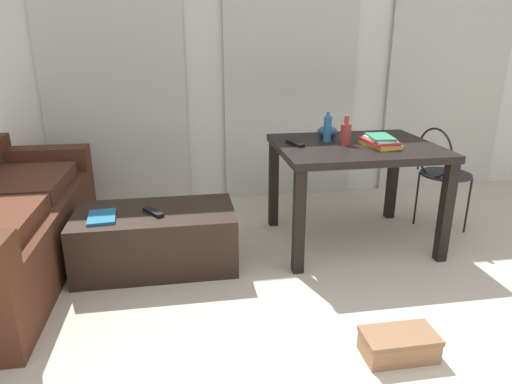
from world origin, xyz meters
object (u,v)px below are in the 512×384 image
wire_chair (440,167)px  tv_remote_on_table (295,143)px  bottle_far (328,129)px  craft_table (355,158)px  bowl (327,131)px  shoebox (399,344)px  coffee_table (156,238)px  bottle_near (346,134)px  tv_remote_primary (153,212)px  book_stack (380,141)px  magazine (102,217)px

wire_chair → tv_remote_on_table: 1.19m
bottle_far → craft_table: bearing=-31.4°
wire_chair → bottle_far: (-0.92, 0.01, 0.33)m
bowl → shoebox: 1.73m
wire_chair → bottle_far: size_ratio=3.87×
craft_table → bowl: bowl is taller
craft_table → shoebox: craft_table is taller
coffee_table → bottle_far: bottle_far is taller
craft_table → bottle_near: bearing=-177.4°
bottle_near → bottle_far: bearing=130.5°
bottle_near → bowl: 0.28m
bottle_far → tv_remote_on_table: 0.27m
coffee_table → wire_chair: 2.19m
coffee_table → tv_remote_primary: tv_remote_primary is taller
book_stack → tv_remote_on_table: (-0.57, 0.14, -0.02)m
bottle_near → book_stack: (0.22, -0.09, -0.04)m
shoebox → tv_remote_on_table: bearing=98.4°
tv_remote_primary → shoebox: bearing=-76.4°
craft_table → magazine: size_ratio=4.57×
book_stack → shoebox: bearing=-107.1°
bottle_far → bowl: size_ratio=1.42×
book_stack → bowl: bearing=125.3°
bowl → shoebox: size_ratio=0.42×
magazine → bowl: bearing=12.0°
tv_remote_on_table → craft_table: bearing=-21.5°
bottle_near → book_stack: bearing=-22.6°
coffee_table → bottle_far: size_ratio=4.84×
wire_chair → craft_table: bearing=-172.4°
craft_table → coffee_table: bearing=-173.8°
wire_chair → magazine: 2.50m
bottle_far → coffee_table: bearing=-168.0°
shoebox → bowl: bearing=86.0°
bottle_far → magazine: (-1.56, -0.34, -0.45)m
craft_table → tv_remote_primary: 1.46m
wire_chair → shoebox: bearing=-124.9°
bowl → magazine: (-1.61, -0.50, -0.39)m
wire_chair → book_stack: size_ratio=2.73×
bowl → tv_remote_primary: bowl is taller
magazine → tv_remote_on_table: bearing=6.7°
craft_table → wire_chair: (0.74, 0.10, -0.13)m
bowl → book_stack: (0.26, -0.37, -0.01)m
bottle_near → book_stack: 0.24m
book_stack → shoebox: book_stack is taller
book_stack → bottle_far: bearing=147.0°
bottle_far → tv_remote_on_table: bottle_far is taller
craft_table → tv_remote_on_table: size_ratio=5.94×
coffee_table → bottle_near: (1.34, 0.15, 0.63)m
coffee_table → tv_remote_on_table: 1.16m
magazine → wire_chair: bearing=2.3°
coffee_table → shoebox: 1.65m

